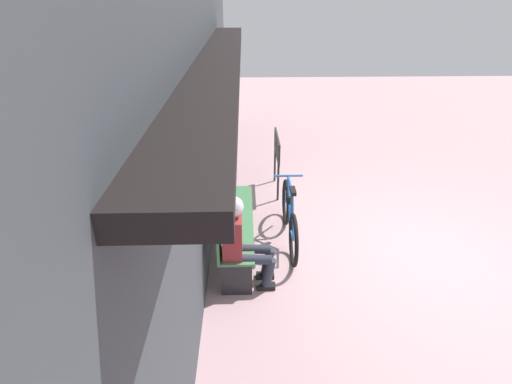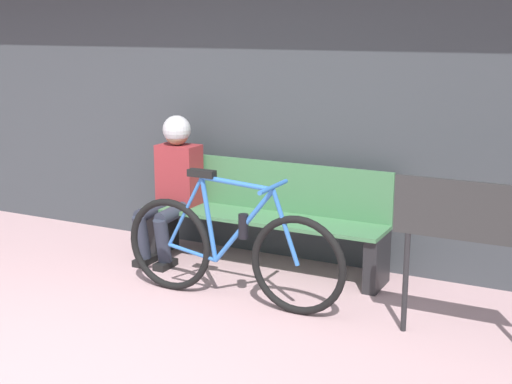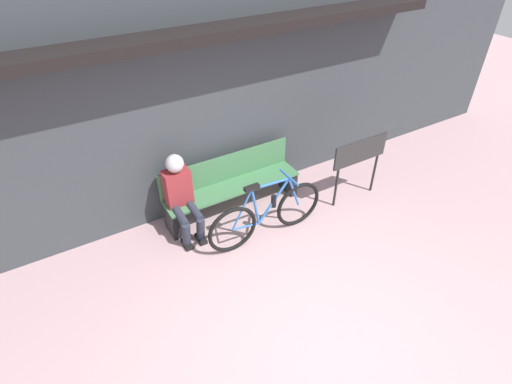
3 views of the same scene
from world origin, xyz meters
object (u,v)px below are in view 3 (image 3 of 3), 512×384
(park_bench_near, at_px, (231,186))
(bicycle, at_px, (267,215))
(signboard, at_px, (360,155))
(person_seated, at_px, (180,191))

(park_bench_near, relative_size, bicycle, 1.18)
(bicycle, distance_m, signboard, 1.63)
(park_bench_near, bearing_deg, signboard, -22.76)
(bicycle, distance_m, person_seated, 1.16)
(park_bench_near, xyz_separation_m, person_seated, (-0.79, -0.11, 0.27))
(bicycle, bearing_deg, signboard, 2.14)
(signboard, bearing_deg, bicycle, -177.86)
(park_bench_near, xyz_separation_m, signboard, (1.70, -0.71, 0.35))
(bicycle, relative_size, signboard, 1.68)
(bicycle, bearing_deg, park_bench_near, 98.68)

